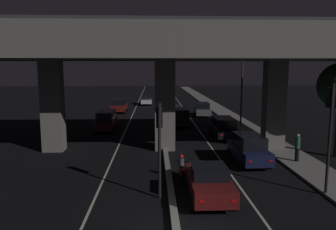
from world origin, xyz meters
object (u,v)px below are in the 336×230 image
traffic_light_right_of_median (330,120)px  street_lamp (239,76)px  car_white_third_oncoming (146,100)px  car_black_third (224,127)px  motorcycle_blue_filtering_mid (173,140)px  car_dark_red_second_oncoming (119,106)px  car_dark_red_lead_oncoming (106,120)px  pedestrian_on_sidewalk (297,147)px  motorcycle_red_filtering_near (181,169)px  car_dark_green_sixth (171,105)px  car_dark_green_fourth (181,117)px  traffic_light_left_of_median (159,134)px  car_dark_blue_second (249,149)px  car_dark_red_lead (209,181)px  car_grey_fifth (202,109)px

traffic_light_right_of_median → street_lamp: size_ratio=0.61×
car_white_third_oncoming → street_lamp: bearing=22.8°
car_black_third → motorcycle_blue_filtering_mid: size_ratio=2.29×
street_lamp → car_dark_red_second_oncoming: 18.27m
street_lamp → car_dark_red_lead_oncoming: (-13.38, -1.33, -4.23)m
traffic_light_right_of_median → car_dark_red_second_oncoming: traffic_light_right_of_median is taller
car_dark_red_second_oncoming → car_white_third_oncoming: bearing=161.6°
car_black_third → pedestrian_on_sidewalk: (3.14, -7.69, 0.09)m
motorcycle_red_filtering_near → pedestrian_on_sidewalk: pedestrian_on_sidewalk is taller
traffic_light_right_of_median → car_dark_green_sixth: 33.19m
street_lamp → car_dark_green_fourth: bearing=172.1°
car_dark_red_lead_oncoming → motorcycle_red_filtering_near: bearing=23.4°
traffic_light_left_of_median → car_dark_green_fourth: traffic_light_left_of_median is taller
traffic_light_left_of_median → car_dark_blue_second: size_ratio=1.03×
traffic_light_right_of_median → car_dark_red_lead: (-5.73, -0.14, -2.87)m
street_lamp → car_dark_green_fourth: street_lamp is taller
traffic_light_right_of_median → car_dark_red_lead_oncoming: (-12.99, 17.11, -2.67)m
street_lamp → pedestrian_on_sidewalk: 13.83m
car_dark_red_lead_oncoming → pedestrian_on_sidewalk: size_ratio=2.57×
traffic_light_left_of_median → car_black_third: traffic_light_left_of_median is taller
car_black_third → car_dark_blue_second: bearing=179.5°
car_dark_blue_second → pedestrian_on_sidewalk: pedestrian_on_sidewalk is taller
car_black_third → motorcycle_blue_filtering_mid: 5.79m
car_dark_green_fourth → car_dark_red_second_oncoming: car_dark_green_fourth is taller
car_dark_green_fourth → car_grey_fifth: bearing=-23.0°
car_black_third → car_dark_green_sixth: bearing=9.5°
car_dark_blue_second → car_dark_red_second_oncoming: 26.85m
car_dark_blue_second → car_grey_fifth: bearing=-2.0°
motorcycle_blue_filtering_mid → car_dark_red_lead: bearing=-170.9°
car_dark_blue_second → motorcycle_red_filtering_near: bearing=120.6°
car_dark_red_lead_oncoming → car_white_third_oncoming: 22.59m
traffic_light_right_of_median → car_dark_red_second_oncoming: (-13.06, 30.04, -2.74)m
car_dark_blue_second → car_white_third_oncoming: size_ratio=0.95×
car_white_third_oncoming → pedestrian_on_sidewalk: pedestrian_on_sidewalk is taller
car_black_third → car_dark_red_lead: bearing=164.2°
street_lamp → car_white_third_oncoming: size_ratio=1.92×
car_grey_fifth → car_dark_red_lead: bearing=174.8°
traffic_light_left_of_median → pedestrian_on_sidewalk: (8.98, 5.26, -2.04)m
car_dark_red_lead_oncoming → car_dark_red_second_oncoming: size_ratio=1.12×
street_lamp → car_dark_red_second_oncoming: street_lamp is taller
motorcycle_blue_filtering_mid → car_white_third_oncoming: bearing=7.8°
car_dark_red_lead_oncoming → pedestrian_on_sidewalk: (13.92, -11.84, 0.04)m
street_lamp → pedestrian_on_sidewalk: (0.54, -13.17, -4.18)m
car_black_third → motorcycle_blue_filtering_mid: (-4.63, -3.46, -0.35)m
traffic_light_left_of_median → motorcycle_red_filtering_near: bearing=63.6°
motorcycle_blue_filtering_mid → car_dark_red_lead_oncoming: bearing=41.4°
car_dark_green_sixth → motorcycle_red_filtering_near: (-1.06, -30.03, -0.12)m
motorcycle_blue_filtering_mid → pedestrian_on_sidewalk: bearing=-116.1°
car_dark_green_fourth → car_dark_red_lead_oncoming: (-7.54, -2.14, 0.04)m
car_dark_green_sixth → car_dark_red_second_oncoming: car_dark_red_second_oncoming is taller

